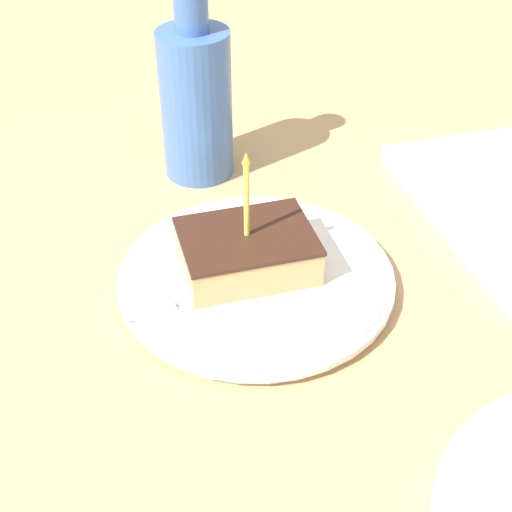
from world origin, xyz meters
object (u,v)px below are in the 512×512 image
at_px(cake_slice, 247,251).
at_px(fork, 201,294).
at_px(plate, 256,278).
at_px(bottle, 196,99).

relative_size(cake_slice, fork, 0.76).
bearing_deg(fork, plate, -71.09).
distance_m(plate, fork, 0.06).
bearing_deg(cake_slice, fork, 119.43).
xyz_separation_m(plate, fork, (-0.02, 0.06, 0.01)).
distance_m(plate, cake_slice, 0.03).
distance_m(plate, bottle, 0.24).
distance_m(cake_slice, fork, 0.06).
height_order(fork, bottle, bottle).
bearing_deg(cake_slice, plate, -146.04).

